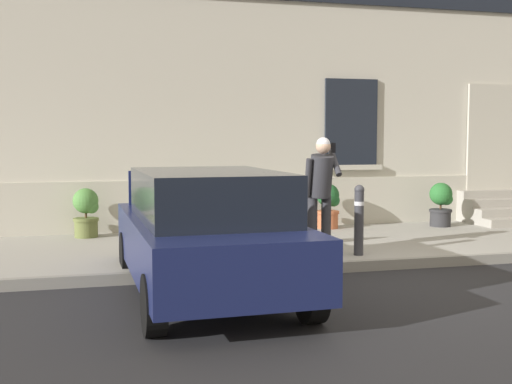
{
  "coord_description": "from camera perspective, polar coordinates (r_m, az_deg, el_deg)",
  "views": [
    {
      "loc": [
        -3.84,
        -7.35,
        1.87
      ],
      "look_at": [
        -1.49,
        1.6,
        1.1
      ],
      "focal_mm": 45.07,
      "sensor_mm": 36.0,
      "label": 1
    }
  ],
  "objects": [
    {
      "name": "sidewalk",
      "position": [
        11.0,
        5.93,
        -4.66
      ],
      "size": [
        24.0,
        3.6,
        0.15
      ],
      "primitive_type": "cube",
      "color": "#99968E",
      "rests_on": "ground"
    },
    {
      "name": "building_facade",
      "position": [
        13.35,
        2.24,
        12.75
      ],
      "size": [
        24.0,
        1.52,
        7.5
      ],
      "color": "beige",
      "rests_on": "ground"
    },
    {
      "name": "entrance_stoop",
      "position": [
        14.23,
        21.01,
        -1.53
      ],
      "size": [
        1.61,
        1.28,
        0.64
      ],
      "color": "#9E998E",
      "rests_on": "sidewalk"
    },
    {
      "name": "ground_plane",
      "position": [
        8.5,
        12.66,
        -8.06
      ],
      "size": [
        80.0,
        80.0,
        0.0
      ],
      "primitive_type": "plane",
      "color": "#232326"
    },
    {
      "name": "bollard_near_person",
      "position": [
        9.59,
        9.13,
        -2.23
      ],
      "size": [
        0.15,
        0.15,
        1.04
      ],
      "color": "#333338",
      "rests_on": "sidewalk"
    },
    {
      "name": "planter_charcoal",
      "position": [
        13.12,
        16.11,
        -0.97
      ],
      "size": [
        0.44,
        0.44,
        0.86
      ],
      "color": "#2D2D30",
      "rests_on": "sidewalk"
    },
    {
      "name": "planter_terracotta",
      "position": [
        12.41,
        6.43,
        -1.13
      ],
      "size": [
        0.44,
        0.44,
        0.86
      ],
      "color": "#B25B38",
      "rests_on": "sidewalk"
    },
    {
      "name": "person_on_phone",
      "position": [
        9.64,
        5.76,
        0.43
      ],
      "size": [
        0.51,
        0.51,
        1.74
      ],
      "rotation": [
        0.0,
        0.0,
        -0.14
      ],
      "color": "#2D2D33",
      "rests_on": "sidewalk"
    },
    {
      "name": "hatchback_car_navy",
      "position": [
        7.6,
        -4.44,
        -3.43
      ],
      "size": [
        1.87,
        4.1,
        1.5
      ],
      "color": "#161E4C",
      "rests_on": "ground"
    },
    {
      "name": "curb_edge",
      "position": [
        9.31,
        9.99,
        -6.43
      ],
      "size": [
        24.0,
        0.12,
        0.15
      ],
      "primitive_type": "cube",
      "color": "gray",
      "rests_on": "ground"
    },
    {
      "name": "planter_olive",
      "position": [
        11.6,
        -14.83,
        -1.67
      ],
      "size": [
        0.44,
        0.44,
        0.86
      ],
      "color": "#606B38",
      "rests_on": "sidewalk"
    },
    {
      "name": "planter_cream",
      "position": [
        11.5,
        -3.55,
        -1.57
      ],
      "size": [
        0.44,
        0.44,
        0.86
      ],
      "color": "beige",
      "rests_on": "sidewalk"
    }
  ]
}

